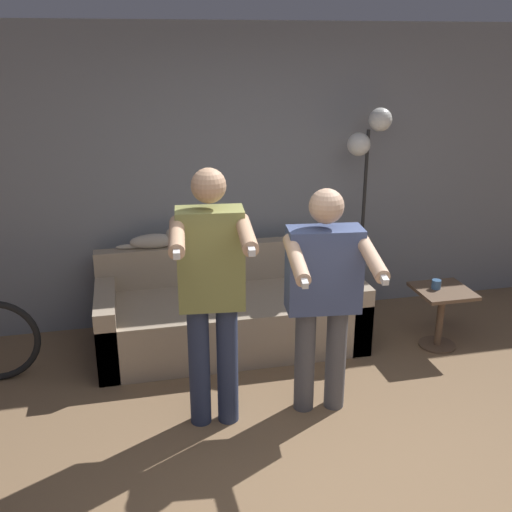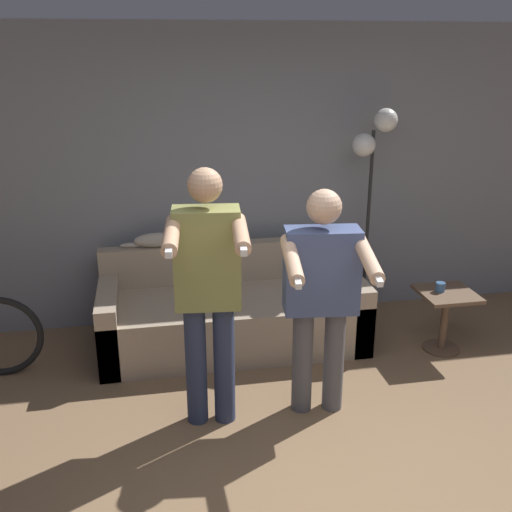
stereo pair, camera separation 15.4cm
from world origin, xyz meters
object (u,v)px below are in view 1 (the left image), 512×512
object	(u,v)px
person_left	(211,285)
couch	(230,314)
cat	(157,240)
side_table	(441,306)
person_right	(324,288)
cup	(436,284)
floor_lamp	(368,154)

from	to	relation	value
person_left	couch	bearing A→B (deg)	80.21
cat	side_table	world-z (taller)	cat
person_right	cat	distance (m)	1.75
couch	side_table	bearing A→B (deg)	-14.57
person_right	cup	distance (m)	1.44
couch	floor_lamp	xyz separation A→B (m)	(1.25, 0.22, 1.26)
couch	person_right	bearing A→B (deg)	-68.42
person_left	cat	size ratio (longest dim) A/B	3.21
couch	cup	world-z (taller)	couch
floor_lamp	couch	bearing A→B (deg)	-170.13
couch	side_table	size ratio (longest dim) A/B	4.18
person_right	floor_lamp	xyz separation A→B (m)	(0.82, 1.31, 0.62)
side_table	cat	bearing A→B (deg)	160.68
floor_lamp	person_left	bearing A→B (deg)	-139.93
person_left	cup	distance (m)	2.12
couch	person_left	distance (m)	1.35
couch	floor_lamp	world-z (taller)	floor_lamp
person_left	floor_lamp	distance (m)	2.11
cat	cup	bearing A→B (deg)	-19.10
cat	cup	size ratio (longest dim) A/B	7.13
cat	side_table	xyz separation A→B (m)	(2.26, -0.79, -0.49)
floor_lamp	side_table	distance (m)	1.41
person_right	cup	world-z (taller)	person_right
cat	floor_lamp	size ratio (longest dim) A/B	0.28
person_right	side_table	size ratio (longest dim) A/B	3.03
person_left	cat	xyz separation A→B (m)	(-0.25, 1.44, -0.14)
cup	floor_lamp	bearing A→B (deg)	122.29
couch	floor_lamp	bearing A→B (deg)	9.87
person_left	cup	world-z (taller)	person_left
cat	cup	world-z (taller)	cat
person_right	side_table	world-z (taller)	person_right
cup	person_left	bearing A→B (deg)	-160.86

